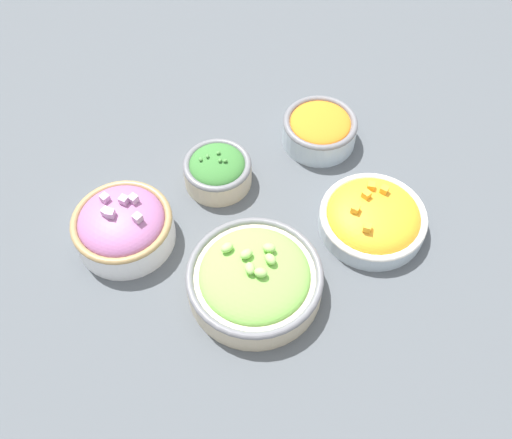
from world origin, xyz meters
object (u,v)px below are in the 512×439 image
Objects in this scene: bowl_squash at (373,218)px; bowl_carrots at (320,128)px; bowl_lettuce at (255,278)px; bowl_red_onion at (123,225)px; bowl_broccoli at (218,169)px.

bowl_carrots is at bearing -93.74° from bowl_squash.
bowl_red_onion reaches higher than bowl_lettuce.
bowl_squash is 0.21m from bowl_carrots.
bowl_red_onion is (0.38, -0.15, 0.01)m from bowl_squash.
bowl_squash is 1.09× the size of bowl_red_onion.
bowl_lettuce reaches higher than bowl_broccoli.
bowl_red_onion is (0.15, -0.17, 0.01)m from bowl_lettuce.
bowl_squash is (-0.23, -0.02, -0.01)m from bowl_lettuce.
bowl_squash reaches higher than bowl_broccoli.
bowl_broccoli is at bearing -165.42° from bowl_red_onion.
bowl_squash is 1.30× the size of bowl_carrots.
bowl_squash is at bearing 134.36° from bowl_broccoli.
bowl_carrots is at bearing -135.82° from bowl_lettuce.
bowl_lettuce reaches higher than bowl_squash.
bowl_lettuce is at bearing 44.18° from bowl_carrots.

